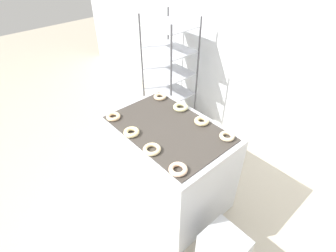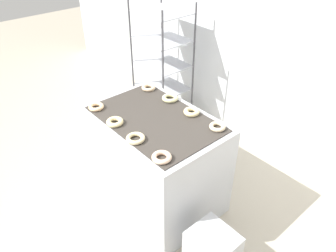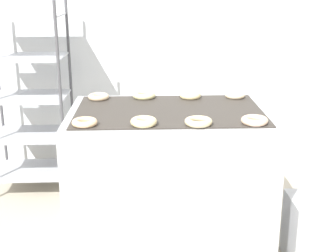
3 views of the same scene
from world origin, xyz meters
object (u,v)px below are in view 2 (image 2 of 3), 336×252
object	(u,v)px
donut_near_left	(96,107)
fryer_machine	(156,160)
donut_far_left	(148,88)
donut_far_right	(217,127)
donut_near_midleft	(115,122)
donut_far_midright	(192,112)
donut_near_right	(162,157)
donut_near_midright	(135,138)
baking_rack_cart	(162,64)
donut_far_midleft	(170,98)

from	to	relation	value
donut_near_left	fryer_machine	bearing A→B (deg)	32.09
donut_far_left	donut_far_right	world-z (taller)	same
donut_near_midleft	donut_far_midright	distance (m)	0.66
donut_near_right	donut_far_left	size ratio (longest dim) A/B	1.08
donut_near_midright	donut_far_midright	world-z (taller)	donut_far_midright
donut_near_right	baking_rack_cart	bearing A→B (deg)	139.84
donut_far_left	donut_far_midright	xyz separation A→B (m)	(0.60, 0.00, 0.00)
donut_far_midright	donut_far_right	distance (m)	0.30
donut_far_midright	donut_near_left	bearing A→B (deg)	-136.82
donut_far_midright	donut_near_right	bearing A→B (deg)	-63.21
donut_near_right	donut_near_midright	bearing A→B (deg)	-178.63
donut_far_midright	donut_near_midleft	bearing A→B (deg)	-117.17
donut_far_midleft	donut_far_right	xyz separation A→B (m)	(0.60, -0.01, -0.00)
donut_far_left	donut_far_midright	world-z (taller)	donut_far_midright
donut_near_midright	baking_rack_cart	bearing A→B (deg)	133.34
donut_far_midleft	donut_near_right	bearing A→B (deg)	-45.18
fryer_machine	donut_far_left	bearing A→B (deg)	147.65
donut_near_left	donut_far_midleft	xyz separation A→B (m)	(0.31, 0.60, 0.00)
baking_rack_cart	donut_near_midleft	distance (m)	1.61
donut_near_midright	donut_near_midleft	bearing A→B (deg)	179.32
fryer_machine	donut_near_midleft	distance (m)	0.60
baking_rack_cart	donut_far_midleft	distance (m)	1.17
fryer_machine	donut_near_right	size ratio (longest dim) A/B	8.25
donut_near_left	donut_far_right	distance (m)	1.09
donut_far_left	donut_near_midright	bearing A→B (deg)	-44.94
donut_far_midleft	donut_far_midright	xyz separation A→B (m)	(0.30, -0.02, 0.00)
donut_near_midleft	donut_near_right	bearing A→B (deg)	0.36
donut_near_midleft	donut_near_right	world-z (taller)	donut_near_midleft
donut_near_left	donut_far_midleft	bearing A→B (deg)	62.23
donut_near_midleft	donut_near_midright	size ratio (longest dim) A/B	0.95
donut_far_midleft	donut_near_midright	bearing A→B (deg)	-64.28
baking_rack_cart	donut_far_right	bearing A→B (deg)	-24.67
fryer_machine	donut_far_right	world-z (taller)	donut_far_right
donut_near_right	donut_far_midright	xyz separation A→B (m)	(-0.30, 0.59, 0.00)
donut_far_midright	donut_far_left	bearing A→B (deg)	-179.53
baking_rack_cart	donut_near_midright	size ratio (longest dim) A/B	10.35
donut_near_midleft	donut_far_midleft	world-z (taller)	donut_near_midleft
donut_near_right	donut_far_left	distance (m)	1.07
donut_far_midright	donut_far_right	xyz separation A→B (m)	(0.30, 0.00, -0.00)
donut_near_midleft	donut_far_midright	xyz separation A→B (m)	(0.30, 0.59, -0.00)
donut_near_midleft	donut_far_left	size ratio (longest dim) A/B	1.05
donut_near_midright	donut_far_left	xyz separation A→B (m)	(-0.59, 0.59, -0.00)
donut_far_midleft	baking_rack_cart	bearing A→B (deg)	143.53
donut_near_midright	donut_near_right	size ratio (longest dim) A/B	1.03
baking_rack_cart	donut_near_right	size ratio (longest dim) A/B	10.64
fryer_machine	donut_near_midright	bearing A→B (deg)	-64.91
donut_near_midleft	donut_far_right	xyz separation A→B (m)	(0.60, 0.59, -0.00)
baking_rack_cart	donut_far_right	distance (m)	1.70
fryer_machine	donut_near_midright	world-z (taller)	donut_near_midright
fryer_machine	donut_far_midleft	size ratio (longest dim) A/B	8.02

